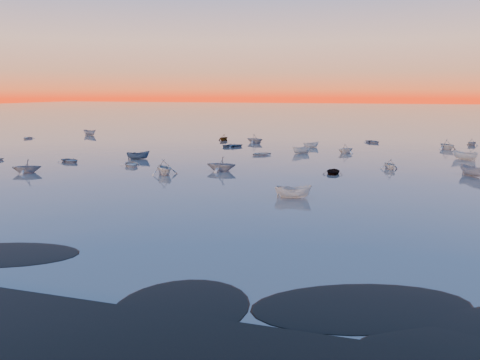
% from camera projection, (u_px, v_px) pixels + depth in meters
% --- Properties ---
extents(ground, '(600.00, 600.00, 0.00)m').
position_uv_depth(ground, '(318.00, 133.00, 121.84)').
color(ground, '#675C55').
rests_on(ground, ground).
extents(mud_lobes, '(140.00, 6.00, 0.07)m').
position_uv_depth(mud_lobes, '(88.00, 283.00, 26.81)').
color(mud_lobes, black).
rests_on(mud_lobes, ground).
extents(moored_fleet, '(124.00, 58.00, 1.20)m').
position_uv_depth(moored_fleet, '(281.00, 157.00, 77.62)').
color(moored_fleet, white).
rests_on(moored_fleet, ground).
extents(boat_near_left, '(4.11, 3.70, 0.98)m').
position_uv_depth(boat_near_left, '(131.00, 166.00, 68.42)').
color(boat_near_left, white).
rests_on(boat_near_left, ground).
extents(boat_near_center, '(2.28, 4.05, 1.32)m').
position_uv_depth(boat_near_center, '(293.00, 198.00, 48.26)').
color(boat_near_center, white).
rests_on(boat_near_center, ground).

